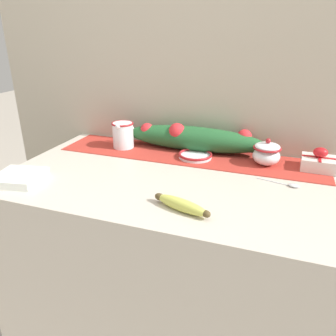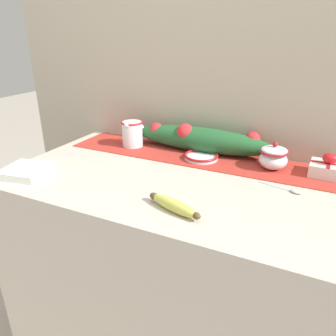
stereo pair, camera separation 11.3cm
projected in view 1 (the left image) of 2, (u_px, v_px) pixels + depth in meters
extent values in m
cube|color=beige|center=(171.00, 271.00, 1.37)|extent=(1.21, 0.70, 0.87)
cube|color=#B7AD99|center=(200.00, 73.00, 1.39)|extent=(2.01, 0.04, 2.40)
cube|color=#B23328|center=(189.00, 155.00, 1.39)|extent=(1.11, 0.24, 0.00)
cylinder|color=white|center=(123.00, 135.00, 1.46)|extent=(0.09, 0.09, 0.11)
torus|color=#A31E23|center=(122.00, 123.00, 1.44)|extent=(0.10, 0.10, 0.01)
torus|color=white|center=(129.00, 130.00, 1.51)|extent=(0.06, 0.01, 0.06)
ellipsoid|color=white|center=(118.00, 127.00, 1.40)|extent=(0.03, 0.02, 0.02)
ellipsoid|color=white|center=(266.00, 156.00, 1.28)|extent=(0.11, 0.11, 0.07)
torus|color=#A31E23|center=(267.00, 148.00, 1.27)|extent=(0.11, 0.11, 0.01)
ellipsoid|color=white|center=(267.00, 146.00, 1.26)|extent=(0.10, 0.10, 0.02)
sphere|color=#A31E23|center=(268.00, 141.00, 1.25)|extent=(0.02, 0.02, 0.02)
cylinder|color=white|center=(195.00, 157.00, 1.36)|extent=(0.14, 0.14, 0.01)
torus|color=#A31E23|center=(195.00, 154.00, 1.35)|extent=(0.14, 0.14, 0.01)
ellipsoid|color=#CCD156|center=(182.00, 205.00, 0.96)|extent=(0.18, 0.09, 0.04)
ellipsoid|color=brown|center=(160.00, 197.00, 1.01)|extent=(0.04, 0.03, 0.02)
ellipsoid|color=brown|center=(206.00, 214.00, 0.91)|extent=(0.03, 0.03, 0.02)
cube|color=silver|center=(272.00, 181.00, 1.15)|extent=(0.11, 0.03, 0.00)
ellipsoid|color=silver|center=(294.00, 185.00, 1.11)|extent=(0.04, 0.04, 0.01)
cube|color=white|center=(19.00, 177.00, 1.15)|extent=(0.18, 0.18, 0.03)
cube|color=silver|center=(318.00, 163.00, 1.24)|extent=(0.13, 0.11, 0.05)
cube|color=red|center=(320.00, 157.00, 1.23)|extent=(0.13, 0.01, 0.00)
cube|color=red|center=(320.00, 157.00, 1.23)|extent=(0.01, 0.11, 0.00)
ellipsoid|color=red|center=(321.00, 152.00, 1.22)|extent=(0.05, 0.04, 0.04)
ellipsoid|color=#235B2D|center=(193.00, 139.00, 1.43)|extent=(0.62, 0.12, 0.11)
sphere|color=red|center=(147.00, 130.00, 1.48)|extent=(0.06, 0.06, 0.06)
sphere|color=red|center=(177.00, 132.00, 1.42)|extent=(0.07, 0.07, 0.07)
sphere|color=red|center=(209.00, 137.00, 1.40)|extent=(0.05, 0.05, 0.05)
sphere|color=red|center=(244.00, 137.00, 1.37)|extent=(0.06, 0.06, 0.06)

